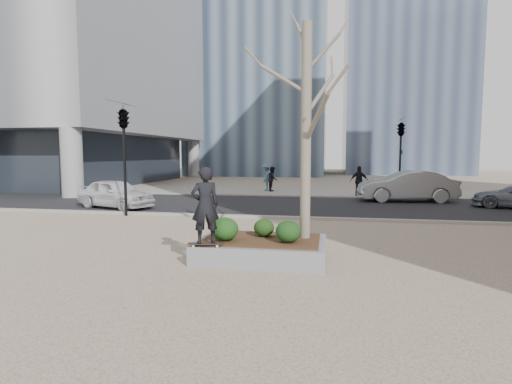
% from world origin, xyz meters
% --- Properties ---
extents(ground, '(120.00, 120.00, 0.00)m').
position_xyz_m(ground, '(0.00, 0.00, 0.00)').
color(ground, tan).
rests_on(ground, ground).
extents(street, '(60.00, 8.00, 0.02)m').
position_xyz_m(street, '(0.00, 10.00, 0.01)').
color(street, black).
rests_on(street, ground).
extents(far_sidewalk, '(60.00, 6.00, 0.02)m').
position_xyz_m(far_sidewalk, '(0.00, 17.00, 0.01)').
color(far_sidewalk, gray).
rests_on(far_sidewalk, ground).
extents(planter, '(3.00, 2.00, 0.45)m').
position_xyz_m(planter, '(1.00, 0.00, 0.23)').
color(planter, gray).
rests_on(planter, ground).
extents(planter_mulch, '(2.70, 1.70, 0.04)m').
position_xyz_m(planter_mulch, '(1.00, 0.00, 0.47)').
color(planter_mulch, '#382314').
rests_on(planter_mulch, planter).
extents(sycamore_tree, '(2.80, 2.80, 6.60)m').
position_xyz_m(sycamore_tree, '(2.00, 0.30, 3.79)').
color(sycamore_tree, gray).
rests_on(sycamore_tree, planter_mulch).
extents(shrub_left, '(0.63, 0.63, 0.54)m').
position_xyz_m(shrub_left, '(0.21, -0.39, 0.76)').
color(shrub_left, '#1E3E13').
rests_on(shrub_left, planter_mulch).
extents(shrub_middle, '(0.50, 0.50, 0.42)m').
position_xyz_m(shrub_middle, '(1.02, 0.24, 0.70)').
color(shrub_middle, black).
rests_on(shrub_middle, planter_mulch).
extents(shrub_right, '(0.58, 0.58, 0.49)m').
position_xyz_m(shrub_right, '(1.67, -0.33, 0.74)').
color(shrub_right, black).
rests_on(shrub_right, planter_mulch).
extents(skateboard, '(0.80, 0.35, 0.08)m').
position_xyz_m(skateboard, '(-0.10, -0.88, 0.49)').
color(skateboard, black).
rests_on(skateboard, planter).
extents(skateboarder, '(0.73, 0.64, 1.68)m').
position_xyz_m(skateboarder, '(-0.10, -0.88, 1.36)').
color(skateboarder, black).
rests_on(skateboarder, skateboard).
extents(police_car, '(4.21, 2.81, 1.33)m').
position_xyz_m(police_car, '(-7.10, 7.60, 0.69)').
color(police_car, white).
rests_on(police_car, street).
extents(car_silver, '(5.01, 2.07, 1.61)m').
position_xyz_m(car_silver, '(6.54, 12.69, 0.83)').
color(car_silver, '#919398').
rests_on(car_silver, street).
extents(pedestrian_a, '(0.65, 0.82, 1.64)m').
position_xyz_m(pedestrian_a, '(-1.15, 17.19, 0.84)').
color(pedestrian_a, black).
rests_on(pedestrian_a, far_sidewalk).
extents(pedestrian_b, '(0.69, 1.19, 1.84)m').
position_xyz_m(pedestrian_b, '(-1.68, 17.61, 0.94)').
color(pedestrian_b, '#45647D').
rests_on(pedestrian_b, far_sidewalk).
extents(pedestrian_c, '(1.08, 0.58, 1.76)m').
position_xyz_m(pedestrian_c, '(4.33, 15.29, 0.90)').
color(pedestrian_c, black).
rests_on(pedestrian_c, far_sidewalk).
extents(traffic_light_near, '(0.60, 2.48, 4.50)m').
position_xyz_m(traffic_light_near, '(-5.50, 5.60, 2.25)').
color(traffic_light_near, black).
rests_on(traffic_light_near, ground).
extents(traffic_light_far, '(0.60, 2.48, 4.50)m').
position_xyz_m(traffic_light_far, '(6.50, 14.60, 2.25)').
color(traffic_light_far, black).
rests_on(traffic_light_far, ground).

